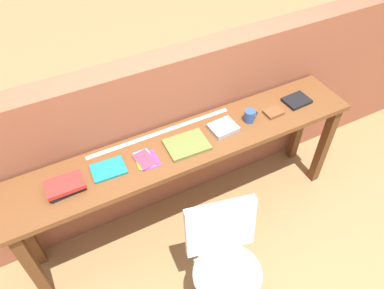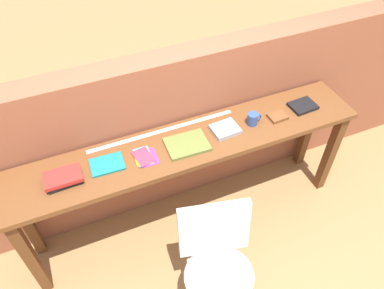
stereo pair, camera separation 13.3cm
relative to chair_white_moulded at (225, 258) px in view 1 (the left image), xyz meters
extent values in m
plane|color=#9E7547|center=(0.10, 0.39, -0.53)|extent=(40.00, 40.00, 0.00)
cube|color=#935138|center=(0.10, 1.03, 0.15)|extent=(6.00, 0.20, 1.36)
cube|color=brown|center=(0.10, 0.69, 0.33)|extent=(2.50, 0.44, 0.04)
cube|color=#5B341A|center=(-1.09, 0.53, -0.11)|extent=(0.07, 0.07, 0.84)
cube|color=#5B341A|center=(1.29, 0.53, -0.11)|extent=(0.07, 0.07, 0.84)
cube|color=#5B341A|center=(-1.09, 0.85, -0.11)|extent=(0.07, 0.07, 0.84)
cube|color=#5B341A|center=(1.29, 0.85, -0.11)|extent=(0.07, 0.07, 0.84)
ellipsoid|color=white|center=(-0.01, -0.07, -0.08)|extent=(0.52, 0.51, 0.08)
cube|color=white|center=(0.03, 0.12, 0.16)|extent=(0.45, 0.20, 0.40)
cylinder|color=#B2B2B7|center=(-0.14, 0.12, -0.32)|extent=(0.02, 0.02, 0.41)
cylinder|color=#B2B2B7|center=(0.18, 0.05, -0.32)|extent=(0.02, 0.02, 0.41)
cube|color=black|center=(-0.73, 0.67, 0.37)|extent=(0.21, 0.14, 0.03)
cube|color=red|center=(-0.73, 0.67, 0.40)|extent=(0.23, 0.15, 0.03)
cube|color=#19757A|center=(-0.46, 0.70, 0.36)|extent=(0.22, 0.17, 0.02)
cube|color=purple|center=(-0.20, 0.66, 0.35)|extent=(0.12, 0.15, 0.00)
cube|color=#3399D8|center=(-0.22, 0.68, 0.36)|extent=(0.10, 0.17, 0.00)
cube|color=yellow|center=(-0.23, 0.67, 0.36)|extent=(0.11, 0.15, 0.00)
cube|color=#E5334C|center=(-0.23, 0.67, 0.36)|extent=(0.13, 0.17, 0.00)
cube|color=olive|center=(0.08, 0.67, 0.36)|extent=(0.29, 0.22, 0.02)
cube|color=#9E9EA3|center=(0.37, 0.69, 0.37)|extent=(0.19, 0.16, 0.03)
cylinder|color=#2D4C8C|center=(0.58, 0.68, 0.40)|extent=(0.08, 0.08, 0.09)
torus|color=#2D4C8C|center=(0.63, 0.68, 0.40)|extent=(0.06, 0.01, 0.06)
cube|color=brown|center=(0.78, 0.67, 0.37)|extent=(0.13, 0.10, 0.02)
cube|color=black|center=(1.02, 0.70, 0.37)|extent=(0.20, 0.16, 0.02)
cube|color=silver|center=(-0.03, 0.86, 0.35)|extent=(1.06, 0.03, 0.00)
camera|label=1|loc=(-0.69, -0.90, 2.15)|focal=35.00mm
camera|label=2|loc=(-0.57, -0.95, 2.15)|focal=35.00mm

